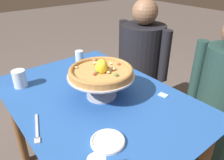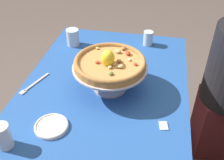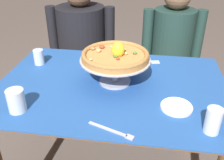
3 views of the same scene
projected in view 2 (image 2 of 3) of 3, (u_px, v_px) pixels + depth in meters
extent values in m
cylinder|color=brown|center=(77.00, 78.00, 2.05)|extent=(0.06, 0.06, 0.71)
cylinder|color=brown|center=(166.00, 89.00, 1.95)|extent=(0.06, 0.06, 0.71)
cube|color=brown|center=(105.00, 88.00, 1.37)|extent=(1.17, 0.81, 0.02)
cube|color=#23519E|center=(105.00, 86.00, 1.36)|extent=(1.21, 0.85, 0.00)
cylinder|color=#B7B7C1|center=(110.00, 87.00, 1.34)|extent=(0.17, 0.17, 0.01)
cylinder|color=#B7B7C1|center=(110.00, 77.00, 1.30)|extent=(0.04, 0.04, 0.12)
cylinder|color=#B7B7C1|center=(110.00, 67.00, 1.26)|extent=(0.36, 0.36, 0.01)
cylinder|color=#BC8447|center=(110.00, 64.00, 1.25)|extent=(0.35, 0.35, 0.02)
torus|color=#A6743E|center=(110.00, 61.00, 1.24)|extent=(0.35, 0.35, 0.02)
ellipsoid|color=beige|center=(129.00, 60.00, 1.25)|extent=(0.02, 0.02, 0.01)
ellipsoid|color=tan|center=(97.00, 48.00, 1.34)|extent=(0.02, 0.02, 0.01)
ellipsoid|color=tan|center=(110.00, 67.00, 1.20)|extent=(0.02, 0.02, 0.01)
ellipsoid|color=#C63D28|center=(128.00, 53.00, 1.29)|extent=(0.04, 0.03, 0.02)
ellipsoid|color=#C63D28|center=(135.00, 64.00, 1.22)|extent=(0.03, 0.03, 0.01)
ellipsoid|color=#4C7533|center=(103.00, 61.00, 1.24)|extent=(0.03, 0.02, 0.01)
ellipsoid|color=#996B42|center=(119.00, 61.00, 1.24)|extent=(0.03, 0.02, 0.02)
ellipsoid|color=#4C7533|center=(111.00, 73.00, 1.16)|extent=(0.02, 0.02, 0.01)
ellipsoid|color=tan|center=(114.00, 64.00, 1.22)|extent=(0.02, 0.02, 0.01)
ellipsoid|color=#C63D28|center=(98.00, 62.00, 1.23)|extent=(0.03, 0.03, 0.01)
ellipsoid|color=tan|center=(118.00, 51.00, 1.31)|extent=(0.03, 0.03, 0.02)
ellipsoid|color=#996B42|center=(123.00, 48.00, 1.33)|extent=(0.03, 0.02, 0.02)
ellipsoid|color=beige|center=(120.00, 66.00, 1.20)|extent=(0.04, 0.04, 0.02)
ellipsoid|color=yellow|center=(108.00, 58.00, 1.22)|extent=(0.09, 0.09, 0.08)
cylinder|color=white|center=(3.00, 136.00, 1.02)|extent=(0.06, 0.06, 0.11)
cylinder|color=silver|center=(4.00, 139.00, 1.03)|extent=(0.06, 0.06, 0.08)
cylinder|color=silver|center=(148.00, 38.00, 1.67)|extent=(0.06, 0.06, 0.09)
cylinder|color=silver|center=(148.00, 40.00, 1.68)|extent=(0.05, 0.05, 0.06)
cylinder|color=silver|center=(73.00, 37.00, 1.67)|extent=(0.08, 0.08, 0.11)
cylinder|color=silver|center=(73.00, 40.00, 1.68)|extent=(0.07, 0.07, 0.07)
cylinder|color=white|center=(52.00, 126.00, 1.13)|extent=(0.15, 0.15, 0.01)
torus|color=white|center=(51.00, 125.00, 1.12)|extent=(0.14, 0.14, 0.01)
cube|color=#B7B7C1|center=(37.00, 82.00, 1.38)|extent=(0.17, 0.07, 0.01)
cube|color=#B7B7C1|center=(23.00, 92.00, 1.31)|extent=(0.04, 0.03, 0.01)
cube|color=silver|center=(163.00, 126.00, 1.13)|extent=(0.06, 0.04, 0.00)
cube|color=maroon|center=(220.00, 123.00, 1.83)|extent=(0.31, 0.35, 0.47)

